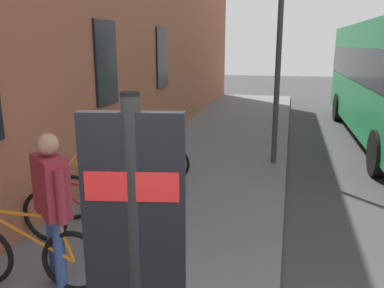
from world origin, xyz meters
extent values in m
plane|color=#38383A|center=(6.00, -1.00, 0.00)|extent=(60.00, 60.00, 0.00)
cube|color=slate|center=(8.00, 1.75, 0.06)|extent=(24.00, 3.50, 0.12)
cube|color=black|center=(5.50, 3.48, 2.40)|extent=(0.90, 0.06, 1.60)
cube|color=black|center=(9.00, 3.48, 2.40)|extent=(0.90, 0.06, 1.60)
torus|color=black|center=(1.72, 2.17, 0.48)|extent=(0.14, 0.72, 0.72)
cylinder|color=orange|center=(1.66, 2.67, 0.76)|extent=(0.15, 1.01, 0.58)
cylinder|color=orange|center=(1.65, 2.74, 1.00)|extent=(0.13, 0.85, 0.09)
cylinder|color=orange|center=(1.71, 2.25, 0.73)|extent=(0.06, 0.19, 0.51)
cube|color=black|center=(1.70, 2.32, 1.02)|extent=(0.12, 0.21, 0.06)
torus|color=black|center=(2.70, 3.16, 0.48)|extent=(0.13, 0.72, 0.72)
torus|color=black|center=(2.59, 2.11, 0.48)|extent=(0.13, 0.72, 0.72)
cylinder|color=#B21E1E|center=(2.64, 2.61, 0.76)|extent=(0.14, 1.02, 0.58)
cylinder|color=#B21E1E|center=(2.65, 2.68, 1.00)|extent=(0.12, 0.85, 0.09)
cylinder|color=#B21E1E|center=(2.60, 2.19, 0.73)|extent=(0.05, 0.19, 0.51)
cube|color=black|center=(2.60, 2.26, 1.02)|extent=(0.12, 0.21, 0.06)
cylinder|color=#B21E1E|center=(2.69, 3.11, 1.08)|extent=(0.48, 0.07, 0.02)
torus|color=black|center=(3.41, 3.16, 0.48)|extent=(0.29, 0.70, 0.72)
torus|color=black|center=(3.75, 2.17, 0.48)|extent=(0.29, 0.70, 0.72)
cylinder|color=orange|center=(3.59, 2.64, 0.76)|extent=(0.36, 0.97, 0.58)
cylinder|color=orange|center=(3.57, 2.71, 1.00)|extent=(0.31, 0.82, 0.09)
cylinder|color=orange|center=(3.73, 2.24, 0.73)|extent=(0.09, 0.19, 0.51)
cube|color=black|center=(3.70, 2.31, 1.02)|extent=(0.16, 0.22, 0.06)
cylinder|color=orange|center=(3.43, 3.12, 1.08)|extent=(0.46, 0.18, 0.02)
torus|color=black|center=(4.65, 3.18, 0.48)|extent=(0.17, 0.72, 0.72)
torus|color=black|center=(4.50, 2.15, 0.48)|extent=(0.17, 0.72, 0.72)
cylinder|color=#B21E1E|center=(4.57, 2.64, 0.76)|extent=(0.19, 1.01, 0.58)
cylinder|color=#B21E1E|center=(4.58, 2.71, 1.00)|extent=(0.16, 0.85, 0.09)
cylinder|color=#B21E1E|center=(4.51, 2.22, 0.73)|extent=(0.06, 0.19, 0.51)
cube|color=black|center=(4.52, 2.29, 1.02)|extent=(0.13, 0.21, 0.06)
cylinder|color=#B21E1E|center=(4.64, 3.14, 1.08)|extent=(0.48, 0.09, 0.02)
torus|color=black|center=(5.39, 3.24, 0.48)|extent=(0.12, 0.72, 0.72)
torus|color=black|center=(5.49, 2.19, 0.48)|extent=(0.12, 0.72, 0.72)
cylinder|color=#8C338C|center=(5.44, 2.69, 0.76)|extent=(0.13, 1.02, 0.58)
cylinder|color=#8C338C|center=(5.44, 2.76, 1.00)|extent=(0.11, 0.85, 0.09)
cylinder|color=#8C338C|center=(5.48, 2.26, 0.73)|extent=(0.05, 0.19, 0.51)
cube|color=black|center=(5.47, 2.34, 1.02)|extent=(0.12, 0.21, 0.06)
cylinder|color=#8C338C|center=(5.40, 3.19, 1.08)|extent=(0.48, 0.07, 0.02)
cube|color=black|center=(0.09, 0.79, 1.87)|extent=(0.18, 0.56, 1.10)
cube|color=red|center=(0.09, 0.79, 2.03)|extent=(0.18, 0.50, 0.16)
cylinder|color=black|center=(7.21, -1.87, 0.50)|extent=(1.00, 0.27, 1.00)
cylinder|color=black|center=(13.93, -1.73, 0.50)|extent=(1.00, 0.27, 1.00)
cylinder|color=#334C8C|center=(1.83, 2.47, 0.55)|extent=(0.13, 0.13, 0.86)
cylinder|color=#334C8C|center=(1.72, 2.34, 0.55)|extent=(0.13, 0.13, 0.86)
cube|color=maroon|center=(1.77, 2.40, 1.30)|extent=(0.51, 0.55, 0.65)
sphere|color=tan|center=(1.77, 2.40, 1.75)|extent=(0.23, 0.23, 0.23)
cylinder|color=maroon|center=(1.95, 2.62, 1.26)|extent=(0.10, 0.10, 0.57)
cylinder|color=maroon|center=(1.60, 2.19, 1.26)|extent=(0.10, 0.10, 0.57)
cylinder|color=#333338|center=(7.33, 0.30, 2.61)|extent=(0.12, 0.12, 4.98)
camera|label=1|loc=(-1.79, 0.01, 2.75)|focal=37.85mm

